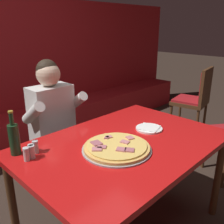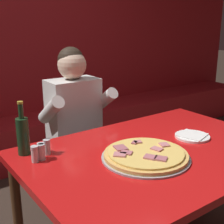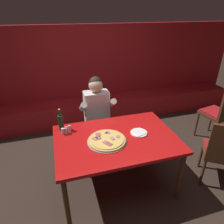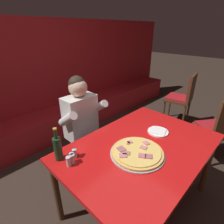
{
  "view_description": "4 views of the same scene",
  "coord_description": "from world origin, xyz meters",
  "px_view_note": "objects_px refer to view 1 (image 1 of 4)",
  "views": [
    {
      "loc": [
        -1.2,
        -1.06,
        1.55
      ],
      "look_at": [
        0.09,
        0.22,
        0.92
      ],
      "focal_mm": 40.0,
      "sensor_mm": 36.0,
      "label": 1
    },
    {
      "loc": [
        -1.14,
        -1.14,
        1.47
      ],
      "look_at": [
        -0.06,
        0.34,
        0.92
      ],
      "focal_mm": 50.0,
      "sensor_mm": 36.0,
      "label": 2
    },
    {
      "loc": [
        -0.61,
        -1.9,
        2.16
      ],
      "look_at": [
        0.03,
        0.27,
        0.98
      ],
      "focal_mm": 32.0,
      "sensor_mm": 36.0,
      "label": 3
    },
    {
      "loc": [
        -1.13,
        -0.71,
        1.74
      ],
      "look_at": [
        -0.04,
        0.34,
        1.01
      ],
      "focal_mm": 28.0,
      "sensor_mm": 36.0,
      "label": 4
    }
  ],
  "objects_px": {
    "plate_white_paper": "(149,128)",
    "shaker_black_pepper": "(31,151)",
    "pizza": "(117,147)",
    "dining_chair_near_right": "(196,97)",
    "diner_seated_blue_shirt": "(57,124)",
    "beer_bottle": "(14,138)",
    "shaker_oregano": "(36,147)",
    "shaker_red_pepper_flakes": "(32,153)",
    "shaker_parmesan": "(26,155)",
    "main_dining_table": "(124,151)"
  },
  "relations": [
    {
      "from": "shaker_red_pepper_flakes",
      "to": "beer_bottle",
      "type": "bearing_deg",
      "value": 110.26
    },
    {
      "from": "shaker_black_pepper",
      "to": "dining_chair_near_right",
      "type": "distance_m",
      "value": 2.61
    },
    {
      "from": "pizza",
      "to": "dining_chair_near_right",
      "type": "relative_size",
      "value": 0.46
    },
    {
      "from": "plate_white_paper",
      "to": "shaker_parmesan",
      "type": "bearing_deg",
      "value": 165.25
    },
    {
      "from": "plate_white_paper",
      "to": "shaker_black_pepper",
      "type": "distance_m",
      "value": 0.91
    },
    {
      "from": "shaker_red_pepper_flakes",
      "to": "shaker_parmesan",
      "type": "bearing_deg",
      "value": -176.94
    },
    {
      "from": "shaker_oregano",
      "to": "shaker_red_pepper_flakes",
      "type": "distance_m",
      "value": 0.07
    },
    {
      "from": "main_dining_table",
      "to": "beer_bottle",
      "type": "height_order",
      "value": "beer_bottle"
    },
    {
      "from": "shaker_parmesan",
      "to": "shaker_oregano",
      "type": "relative_size",
      "value": 1.0
    },
    {
      "from": "pizza",
      "to": "diner_seated_blue_shirt",
      "type": "relative_size",
      "value": 0.36
    },
    {
      "from": "diner_seated_blue_shirt",
      "to": "shaker_oregano",
      "type": "bearing_deg",
      "value": -134.89
    },
    {
      "from": "shaker_red_pepper_flakes",
      "to": "dining_chair_near_right",
      "type": "bearing_deg",
      "value": 4.86
    },
    {
      "from": "shaker_oregano",
      "to": "shaker_black_pepper",
      "type": "relative_size",
      "value": 1.0
    },
    {
      "from": "diner_seated_blue_shirt",
      "to": "dining_chair_near_right",
      "type": "bearing_deg",
      "value": -8.09
    },
    {
      "from": "pizza",
      "to": "plate_white_paper",
      "type": "height_order",
      "value": "pizza"
    },
    {
      "from": "pizza",
      "to": "beer_bottle",
      "type": "xyz_separation_m",
      "value": [
        -0.49,
        0.42,
        0.09
      ]
    },
    {
      "from": "diner_seated_blue_shirt",
      "to": "shaker_parmesan",
      "type": "bearing_deg",
      "value": -137.03
    },
    {
      "from": "pizza",
      "to": "shaker_oregano",
      "type": "xyz_separation_m",
      "value": [
        -0.4,
        0.34,
        0.02
      ]
    },
    {
      "from": "shaker_red_pepper_flakes",
      "to": "dining_chair_near_right",
      "type": "distance_m",
      "value": 2.62
    },
    {
      "from": "pizza",
      "to": "shaker_parmesan",
      "type": "bearing_deg",
      "value": 148.65
    },
    {
      "from": "main_dining_table",
      "to": "beer_bottle",
      "type": "xyz_separation_m",
      "value": [
        -0.62,
        0.38,
        0.18
      ]
    },
    {
      "from": "beer_bottle",
      "to": "diner_seated_blue_shirt",
      "type": "bearing_deg",
      "value": 34.73
    },
    {
      "from": "shaker_oregano",
      "to": "shaker_red_pepper_flakes",
      "type": "height_order",
      "value": "same"
    },
    {
      "from": "beer_bottle",
      "to": "dining_chair_near_right",
      "type": "height_order",
      "value": "beer_bottle"
    },
    {
      "from": "shaker_parmesan",
      "to": "shaker_red_pepper_flakes",
      "type": "xyz_separation_m",
      "value": [
        0.04,
        0.0,
        0.0
      ]
    },
    {
      "from": "pizza",
      "to": "dining_chair_near_right",
      "type": "bearing_deg",
      "value": 13.51
    },
    {
      "from": "pizza",
      "to": "shaker_red_pepper_flakes",
      "type": "relative_size",
      "value": 5.38
    },
    {
      "from": "pizza",
      "to": "beer_bottle",
      "type": "relative_size",
      "value": 1.59
    },
    {
      "from": "pizza",
      "to": "shaker_parmesan",
      "type": "height_order",
      "value": "shaker_parmesan"
    },
    {
      "from": "beer_bottle",
      "to": "dining_chair_near_right",
      "type": "xyz_separation_m",
      "value": [
        2.65,
        0.1,
        -0.28
      ]
    },
    {
      "from": "main_dining_table",
      "to": "diner_seated_blue_shirt",
      "type": "distance_m",
      "value": 0.77
    },
    {
      "from": "shaker_red_pepper_flakes",
      "to": "diner_seated_blue_shirt",
      "type": "bearing_deg",
      "value": 44.85
    },
    {
      "from": "main_dining_table",
      "to": "shaker_red_pepper_flakes",
      "type": "xyz_separation_m",
      "value": [
        -0.57,
        0.26,
        0.11
      ]
    },
    {
      "from": "shaker_oregano",
      "to": "dining_chair_near_right",
      "type": "distance_m",
      "value": 2.57
    },
    {
      "from": "pizza",
      "to": "shaker_parmesan",
      "type": "relative_size",
      "value": 5.38
    },
    {
      "from": "beer_bottle",
      "to": "shaker_red_pepper_flakes",
      "type": "xyz_separation_m",
      "value": [
        0.05,
        -0.12,
        -0.07
      ]
    },
    {
      "from": "shaker_oregano",
      "to": "dining_chair_near_right",
      "type": "bearing_deg",
      "value": 3.93
    },
    {
      "from": "plate_white_paper",
      "to": "shaker_oregano",
      "type": "height_order",
      "value": "shaker_oregano"
    },
    {
      "from": "plate_white_paper",
      "to": "beer_bottle",
      "type": "xyz_separation_m",
      "value": [
        -0.92,
        0.37,
        0.1
      ]
    },
    {
      "from": "shaker_black_pepper",
      "to": "pizza",
      "type": "bearing_deg",
      "value": -35.37
    },
    {
      "from": "beer_bottle",
      "to": "dining_chair_near_right",
      "type": "bearing_deg",
      "value": 2.08
    },
    {
      "from": "plate_white_paper",
      "to": "diner_seated_blue_shirt",
      "type": "distance_m",
      "value": 0.84
    },
    {
      "from": "beer_bottle",
      "to": "dining_chair_near_right",
      "type": "relative_size",
      "value": 0.29
    },
    {
      "from": "plate_white_paper",
      "to": "dining_chair_near_right",
      "type": "height_order",
      "value": "dining_chair_near_right"
    },
    {
      "from": "plate_white_paper",
      "to": "shaker_oregano",
      "type": "xyz_separation_m",
      "value": [
        -0.83,
        0.29,
        0.03
      ]
    },
    {
      "from": "beer_bottle",
      "to": "plate_white_paper",
      "type": "bearing_deg",
      "value": -21.72
    },
    {
      "from": "plate_white_paper",
      "to": "shaker_red_pepper_flakes",
      "type": "xyz_separation_m",
      "value": [
        -0.88,
        0.24,
        0.03
      ]
    },
    {
      "from": "plate_white_paper",
      "to": "beer_bottle",
      "type": "bearing_deg",
      "value": 158.28
    },
    {
      "from": "shaker_red_pepper_flakes",
      "to": "shaker_black_pepper",
      "type": "bearing_deg",
      "value": 73.55
    },
    {
      "from": "main_dining_table",
      "to": "shaker_oregano",
      "type": "xyz_separation_m",
      "value": [
        -0.52,
        0.3,
        0.11
      ]
    }
  ]
}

